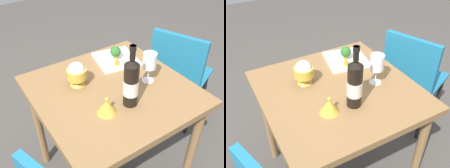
{
  "view_description": "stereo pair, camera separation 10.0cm",
  "coord_description": "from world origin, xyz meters",
  "views": [
    {
      "loc": [
        -0.93,
        0.63,
        1.62
      ],
      "look_at": [
        0.0,
        0.0,
        0.78
      ],
      "focal_mm": 41.32,
      "sensor_mm": 36.0,
      "label": 1
    },
    {
      "loc": [
        -0.99,
        0.54,
        1.62
      ],
      "look_at": [
        0.0,
        0.0,
        0.78
      ],
      "focal_mm": 41.32,
      "sensor_mm": 36.0,
      "label": 2
    }
  ],
  "objects": [
    {
      "name": "rice_bowl",
      "position": [
        0.14,
        0.14,
        0.83
      ],
      "size": [
        0.11,
        0.11,
        0.14
      ],
      "color": "gold",
      "rests_on": "dining_table"
    },
    {
      "name": "dining_table",
      "position": [
        0.0,
        0.0,
        0.66
      ],
      "size": [
        0.83,
        0.83,
        0.75
      ],
      "color": "olive",
      "rests_on": "ground_plane"
    },
    {
      "name": "chair_near_window",
      "position": [
        0.15,
        -0.72,
        0.53
      ],
      "size": [
        0.52,
        0.52,
        0.85
      ],
      "rotation": [
        0.0,
        0.0,
        3.52
      ],
      "color": "teal",
      "rests_on": "ground_plane"
    },
    {
      "name": "carrot_garnish_left",
      "position": [
        0.17,
        -0.15,
        0.8
      ],
      "size": [
        0.04,
        0.04,
        0.06
      ],
      "color": "orange",
      "rests_on": "serving_plate"
    },
    {
      "name": "wine_bottle",
      "position": [
        -0.16,
        -0.01,
        0.89
      ],
      "size": [
        0.08,
        0.08,
        0.33
      ],
      "color": "black",
      "rests_on": "dining_table"
    },
    {
      "name": "rice_bowl_lid",
      "position": [
        -0.15,
        0.13,
        0.79
      ],
      "size": [
        0.1,
        0.1,
        0.09
      ],
      "color": "gold",
      "rests_on": "dining_table"
    },
    {
      "name": "broccoli_floret",
      "position": [
        0.23,
        -0.18,
        0.82
      ],
      "size": [
        0.07,
        0.07,
        0.09
      ],
      "color": "#729E4C",
      "rests_on": "serving_plate"
    },
    {
      "name": "serving_plate",
      "position": [
        0.23,
        -0.19,
        0.76
      ],
      "size": [
        0.29,
        0.29,
        0.02
      ],
      "rotation": [
        0.0,
        0.0,
        -0.19
      ],
      "color": "white",
      "rests_on": "dining_table"
    },
    {
      "name": "wine_glass",
      "position": [
        -0.05,
        -0.21,
        0.88
      ],
      "size": [
        0.08,
        0.08,
        0.18
      ],
      "color": "white",
      "rests_on": "dining_table"
    },
    {
      "name": "carrot_garnish_right",
      "position": [
        0.3,
        -0.23,
        0.8
      ],
      "size": [
        0.03,
        0.03,
        0.06
      ],
      "color": "orange",
      "rests_on": "serving_plate"
    }
  ]
}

